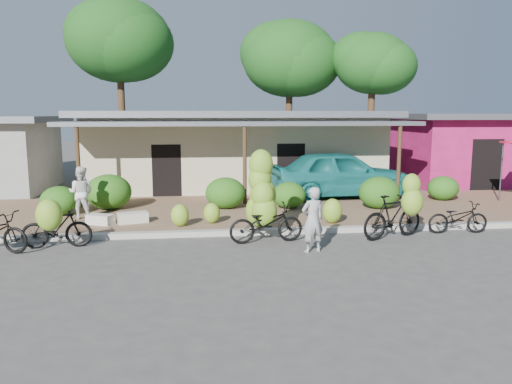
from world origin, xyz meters
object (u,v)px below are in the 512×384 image
Objects in this scene: tree_center_right at (286,57)px; teal_van at (340,174)px; vendor at (313,220)px; bike_right at (396,213)px; bike_far_right at (458,218)px; sack_far at (100,219)px; sack_near at (133,218)px; tree_far_center at (115,39)px; bike_center at (263,206)px; bystander at (81,193)px; bike_left at (55,225)px; tree_near_right at (369,62)px.

teal_van is (0.39, -9.61, -5.30)m from tree_center_right.
vendor is at bearing -97.92° from tree_center_right.
bike_far_right is at bearing -98.28° from bike_right.
sack_near is at bearing 6.70° from sack_far.
tree_far_center is 3.89× the size of bike_center.
teal_van is at bearing -127.54° from vendor.
tree_far_center reaches higher than bystander.
bike_center is (5.10, 0.30, 0.29)m from bike_left.
tree_far_center reaches higher than bike_right.
teal_van is at bearing -152.15° from bystander.
bike_center is 4.12m from sack_near.
teal_van is at bearing 20.63° from bike_far_right.
bike_right reaches higher than sack_far.
bike_right is at bearing -105.87° from tree_near_right.
bike_left is at bearing -87.68° from tree_far_center.
sack_near reaches higher than sack_far.
bike_right is at bearing 170.17° from bystander.
tree_near_right reaches higher than bike_far_right.
sack_near is at bearing -80.40° from tree_far_center.
tree_far_center is at bearing 42.72° from teal_van.
tree_far_center is 14.59m from sack_far.
bystander is (-12.44, -10.41, -5.00)m from tree_near_right.
bystander is at bearing -49.73° from vendor.
bystander is at bearing 78.97° from bike_far_right.
tree_near_right reaches higher than bystander.
sack_far is at bearing 137.26° from bystander.
bike_center is 1.16× the size of bike_right.
teal_van is at bearing -44.15° from tree_far_center.
tree_center_right is 16.54m from bike_right.
sack_far is (-9.85, 1.78, -0.17)m from bike_far_right.
tree_near_right is (13.00, -1.50, -1.16)m from tree_far_center.
vendor is (6.71, -15.98, -6.28)m from tree_far_center.
tree_near_right is 16.98m from bystander.
sack_near is 8.12m from teal_van.
bike_left is 10.59m from teal_van.
tree_far_center reaches higher than tree_near_right.
bystander is at bearing 127.00° from sack_far.
sack_near is (-10.85, -11.23, -5.64)m from tree_near_right.
bike_center reaches higher than bike_left.
sack_far is (1.25, -12.84, -6.81)m from tree_far_center.
bike_left is 8.54m from bike_right.
bike_right is 8.21m from sack_far.
bike_left is 10.50m from bike_far_right.
sack_near is 1.90m from bystander.
tree_center_right reaches higher than sack_far.
bike_center is 5.87m from bystander.
sack_far is (-0.90, -0.11, -0.01)m from sack_near.
vendor is 7.38m from bystander.
tree_center_right reaches higher than bike_left.
sack_near is 0.91m from sack_far.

